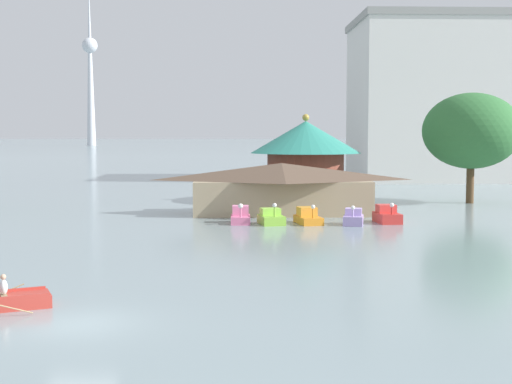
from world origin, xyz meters
TOP-DOWN VIEW (x-y plane):
  - ground_plane at (0.00, 0.00)m, footprint 2000.00×2000.00m
  - rowboat_with_rower at (-3.22, 2.49)m, footprint 3.35×3.39m
  - pedal_boat_pink at (6.16, 28.67)m, footprint 1.47×2.66m
  - pedal_boat_lime at (8.47, 27.97)m, footprint 2.11×2.67m
  - pedal_boat_orange at (11.29, 28.28)m, footprint 2.08×3.21m
  - pedal_boat_lavender at (14.64, 27.49)m, footprint 1.89×2.49m
  - pedal_boat_red at (17.44, 28.64)m, footprint 1.87×2.82m
  - boathouse at (9.76, 35.23)m, footprint 16.01×7.31m
  - green_roof_pavilion at (12.94, 46.10)m, footprint 11.14×11.14m
  - shoreline_tree_right at (28.96, 43.66)m, footprint 9.48×9.48m
  - background_building_block at (40.10, 79.51)m, footprint 33.00×18.88m
  - distant_broadcast_tower at (-76.60, 394.40)m, footprint 8.91×8.91m

SIDE VIEW (x-z plane):
  - ground_plane at x=0.00m, z-range 0.00..0.00m
  - rowboat_with_rower at x=-3.22m, z-range -0.39..0.97m
  - pedal_boat_orange at x=11.29m, z-range -0.30..1.27m
  - pedal_boat_lime at x=8.47m, z-range -0.36..1.34m
  - pedal_boat_lavender at x=14.64m, z-range -0.27..1.27m
  - pedal_boat_pink at x=6.16m, z-range -0.29..1.34m
  - pedal_boat_red at x=17.44m, z-range -0.27..1.37m
  - boathouse at x=9.76m, z-range 0.11..4.44m
  - green_roof_pavilion at x=12.94m, z-range 0.39..9.19m
  - shoreline_tree_right at x=28.96m, z-range 1.68..12.51m
  - background_building_block at x=40.10m, z-range 0.02..23.73m
  - distant_broadcast_tower at x=-76.60m, z-range -14.81..116.02m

